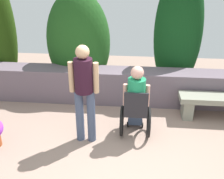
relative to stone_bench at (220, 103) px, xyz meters
name	(u,v)px	position (x,y,z in m)	size (l,w,h in m)	color
ground_plane	(125,164)	(-1.80, -1.57, -0.33)	(10.86, 10.86, 0.00)	gray
stone_retaining_wall	(130,86)	(-1.80, 0.56, 0.04)	(7.16, 0.56, 0.75)	#655862
hedge_backdrop	(122,37)	(-2.04, 1.21, 0.99)	(7.23, 1.04, 2.89)	#223D0D
stone_bench	(220,103)	(0.00, 0.00, 0.00)	(1.60, 0.43, 0.49)	gray
person_in_wheelchair	(136,104)	(-1.65, -0.71, 0.29)	(0.53, 0.66, 1.33)	black
person_standing_companion	(84,88)	(-2.50, -0.98, 0.67)	(0.49, 0.30, 1.72)	#424E6A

